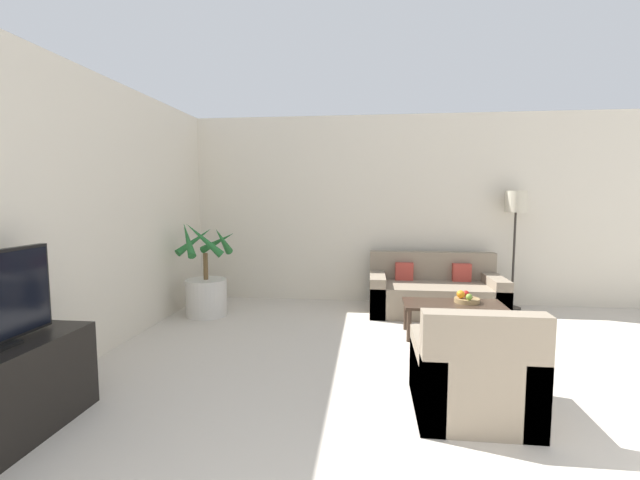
{
  "coord_description": "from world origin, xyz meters",
  "views": [
    {
      "loc": [
        -0.81,
        -0.06,
        1.53
      ],
      "look_at": [
        -1.42,
        5.22,
        1.0
      ],
      "focal_mm": 24.0,
      "sensor_mm": 36.0,
      "label": 1
    }
  ],
  "objects_px": {
    "sofa_loveseat": "(434,293)",
    "orange_fruit": "(461,294)",
    "floor_lamp": "(516,210)",
    "armchair": "(472,378)",
    "fruit_bowl": "(467,300)",
    "ottoman": "(447,352)",
    "apple_red": "(466,294)",
    "potted_palm": "(206,287)",
    "apple_green": "(469,297)",
    "coffee_table": "(453,308)"
  },
  "relations": [
    {
      "from": "potted_palm",
      "to": "fruit_bowl",
      "type": "height_order",
      "value": "potted_palm"
    },
    {
      "from": "potted_palm",
      "to": "orange_fruit",
      "type": "height_order",
      "value": "potted_palm"
    },
    {
      "from": "potted_palm",
      "to": "ottoman",
      "type": "xyz_separation_m",
      "value": [
        2.78,
        -1.48,
        -0.2
      ]
    },
    {
      "from": "coffee_table",
      "to": "apple_red",
      "type": "relative_size",
      "value": 14.22
    },
    {
      "from": "fruit_bowl",
      "to": "apple_green",
      "type": "distance_m",
      "value": 0.11
    },
    {
      "from": "orange_fruit",
      "to": "apple_green",
      "type": "bearing_deg",
      "value": -47.97
    },
    {
      "from": "apple_red",
      "to": "fruit_bowl",
      "type": "bearing_deg",
      "value": -85.99
    },
    {
      "from": "coffee_table",
      "to": "apple_red",
      "type": "xyz_separation_m",
      "value": [
        0.15,
        0.1,
        0.13
      ]
    },
    {
      "from": "ottoman",
      "to": "fruit_bowl",
      "type": "bearing_deg",
      "value": 69.19
    },
    {
      "from": "ottoman",
      "to": "sofa_loveseat",
      "type": "bearing_deg",
      "value": 84.85
    },
    {
      "from": "potted_palm",
      "to": "coffee_table",
      "type": "height_order",
      "value": "potted_palm"
    },
    {
      "from": "floor_lamp",
      "to": "armchair",
      "type": "xyz_separation_m",
      "value": [
        -1.22,
        -3.02,
        -1.09
      ]
    },
    {
      "from": "potted_palm",
      "to": "coffee_table",
      "type": "bearing_deg",
      "value": -9.83
    },
    {
      "from": "armchair",
      "to": "fruit_bowl",
      "type": "bearing_deg",
      "value": 78.93
    },
    {
      "from": "sofa_loveseat",
      "to": "apple_red",
      "type": "bearing_deg",
      "value": -77.05
    },
    {
      "from": "fruit_bowl",
      "to": "ottoman",
      "type": "bearing_deg",
      "value": -110.81
    },
    {
      "from": "fruit_bowl",
      "to": "floor_lamp",
      "type": "bearing_deg",
      "value": 54.9
    },
    {
      "from": "orange_fruit",
      "to": "potted_palm",
      "type": "bearing_deg",
      "value": 171.27
    },
    {
      "from": "fruit_bowl",
      "to": "apple_red",
      "type": "relative_size",
      "value": 3.61
    },
    {
      "from": "sofa_loveseat",
      "to": "orange_fruit",
      "type": "bearing_deg",
      "value": -81.71
    },
    {
      "from": "coffee_table",
      "to": "armchair",
      "type": "relative_size",
      "value": 1.32
    },
    {
      "from": "potted_palm",
      "to": "orange_fruit",
      "type": "distance_m",
      "value": 3.14
    },
    {
      "from": "floor_lamp",
      "to": "armchair",
      "type": "height_order",
      "value": "floor_lamp"
    },
    {
      "from": "apple_green",
      "to": "fruit_bowl",
      "type": "bearing_deg",
      "value": 90.38
    },
    {
      "from": "potted_palm",
      "to": "ottoman",
      "type": "relative_size",
      "value": 2.4
    },
    {
      "from": "floor_lamp",
      "to": "apple_green",
      "type": "relative_size",
      "value": 23.12
    },
    {
      "from": "floor_lamp",
      "to": "fruit_bowl",
      "type": "xyz_separation_m",
      "value": [
        -0.88,
        -1.25,
        -0.96
      ]
    },
    {
      "from": "sofa_loveseat",
      "to": "armchair",
      "type": "relative_size",
      "value": 2.11
    },
    {
      "from": "sofa_loveseat",
      "to": "coffee_table",
      "type": "relative_size",
      "value": 1.59
    },
    {
      "from": "sofa_loveseat",
      "to": "floor_lamp",
      "type": "height_order",
      "value": "floor_lamp"
    },
    {
      "from": "fruit_bowl",
      "to": "apple_green",
      "type": "xyz_separation_m",
      "value": [
        0.0,
        -0.09,
        0.06
      ]
    },
    {
      "from": "sofa_loveseat",
      "to": "orange_fruit",
      "type": "distance_m",
      "value": 0.99
    },
    {
      "from": "fruit_bowl",
      "to": "apple_green",
      "type": "height_order",
      "value": "apple_green"
    },
    {
      "from": "armchair",
      "to": "floor_lamp",
      "type": "bearing_deg",
      "value": 67.92
    },
    {
      "from": "floor_lamp",
      "to": "ottoman",
      "type": "height_order",
      "value": "floor_lamp"
    },
    {
      "from": "potted_palm",
      "to": "fruit_bowl",
      "type": "bearing_deg",
      "value": -8.29
    },
    {
      "from": "floor_lamp",
      "to": "orange_fruit",
      "type": "relative_size",
      "value": 18.18
    },
    {
      "from": "apple_red",
      "to": "apple_green",
      "type": "height_order",
      "value": "apple_red"
    },
    {
      "from": "potted_palm",
      "to": "sofa_loveseat",
      "type": "xyz_separation_m",
      "value": [
        2.96,
        0.49,
        -0.12
      ]
    },
    {
      "from": "coffee_table",
      "to": "armchair",
      "type": "distance_m",
      "value": 1.72
    },
    {
      "from": "potted_palm",
      "to": "armchair",
      "type": "xyz_separation_m",
      "value": [
        2.82,
        -2.23,
        -0.11
      ]
    },
    {
      "from": "coffee_table",
      "to": "orange_fruit",
      "type": "xyz_separation_m",
      "value": [
        0.09,
        0.05,
        0.14
      ]
    },
    {
      "from": "orange_fruit",
      "to": "ottoman",
      "type": "bearing_deg",
      "value": -107.5
    },
    {
      "from": "fruit_bowl",
      "to": "ottoman",
      "type": "relative_size",
      "value": 0.52
    },
    {
      "from": "sofa_loveseat",
      "to": "orange_fruit",
      "type": "xyz_separation_m",
      "value": [
        0.14,
        -0.96,
        0.21
      ]
    },
    {
      "from": "sofa_loveseat",
      "to": "ottoman",
      "type": "relative_size",
      "value": 3.28
    },
    {
      "from": "floor_lamp",
      "to": "apple_green",
      "type": "bearing_deg",
      "value": -123.17
    },
    {
      "from": "apple_red",
      "to": "armchair",
      "type": "xyz_separation_m",
      "value": [
        -0.34,
        -1.81,
        -0.2
      ]
    },
    {
      "from": "fruit_bowl",
      "to": "orange_fruit",
      "type": "height_order",
      "value": "orange_fruit"
    },
    {
      "from": "apple_green",
      "to": "apple_red",
      "type": "bearing_deg",
      "value": 91.54
    }
  ]
}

